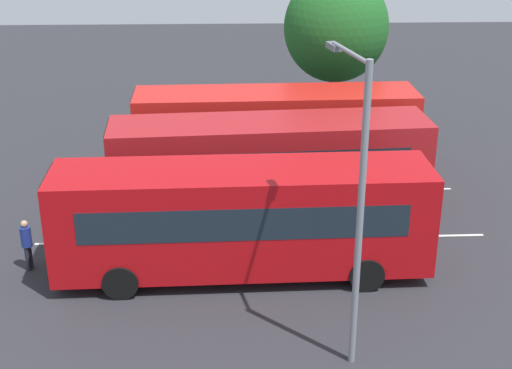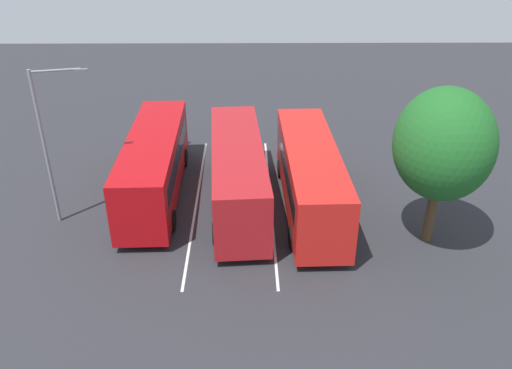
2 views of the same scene
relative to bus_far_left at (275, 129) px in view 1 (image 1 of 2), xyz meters
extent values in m
plane|color=#2B2B30|center=(0.74, 3.82, -1.83)|extent=(70.70, 70.70, 0.00)
cube|color=red|center=(-0.03, 0.00, 0.01)|extent=(10.83, 2.72, 2.97)
cube|color=black|center=(5.32, 0.13, 0.81)|extent=(0.17, 2.16, 1.25)
cube|color=black|center=(-0.06, 1.20, 0.37)|extent=(9.05, 0.31, 0.95)
cube|color=black|center=(0.00, -1.20, 0.37)|extent=(9.05, 0.31, 0.95)
cube|color=black|center=(5.34, 0.13, 1.31)|extent=(0.15, 1.97, 0.32)
cube|color=black|center=(5.35, 0.13, -1.25)|extent=(0.16, 2.26, 0.36)
cylinder|color=black|center=(3.39, 1.25, -1.32)|extent=(1.01, 0.31, 1.01)
cylinder|color=black|center=(3.45, -1.08, -1.32)|extent=(1.01, 0.31, 1.01)
cylinder|color=black|center=(-3.51, 1.08, -1.32)|extent=(1.01, 0.31, 1.01)
cylinder|color=black|center=(-3.45, -1.25, -1.32)|extent=(1.01, 0.31, 1.01)
cube|color=#AD191E|center=(0.38, 3.58, 0.01)|extent=(10.92, 3.17, 2.97)
cube|color=#19232D|center=(5.72, 3.94, 0.81)|extent=(0.26, 2.16, 1.25)
cube|color=#19232D|center=(0.30, 4.78, 0.37)|extent=(9.04, 0.68, 0.95)
cube|color=#19232D|center=(0.46, 2.39, 0.37)|extent=(9.04, 0.68, 0.95)
cube|color=black|center=(5.74, 3.94, 1.31)|extent=(0.23, 1.97, 0.32)
cube|color=black|center=(5.75, 3.94, -1.25)|extent=(0.25, 2.26, 0.36)
cylinder|color=black|center=(3.75, 4.98, -1.32)|extent=(1.02, 0.35, 1.01)
cylinder|color=black|center=(3.90, 2.65, -1.32)|extent=(1.02, 0.35, 1.01)
cylinder|color=black|center=(-3.14, 4.52, -1.32)|extent=(1.02, 0.35, 1.01)
cylinder|color=black|center=(-2.98, 2.19, -1.32)|extent=(1.02, 0.35, 1.01)
cube|color=#B70C11|center=(1.39, 7.88, 0.01)|extent=(10.84, 2.75, 2.97)
cube|color=#19232D|center=(6.74, 8.02, 0.81)|extent=(0.18, 2.16, 1.25)
cube|color=#19232D|center=(1.36, 9.08, 0.37)|extent=(9.05, 0.32, 0.95)
cube|color=#19232D|center=(1.42, 6.68, 0.37)|extent=(9.05, 0.32, 0.95)
cube|color=black|center=(6.76, 8.02, 1.31)|extent=(0.15, 1.97, 0.32)
cube|color=black|center=(6.77, 8.02, -1.25)|extent=(0.16, 2.26, 0.36)
cylinder|color=black|center=(4.81, 9.14, -1.32)|extent=(1.01, 0.31, 1.01)
cylinder|color=black|center=(4.87, 6.81, -1.32)|extent=(1.01, 0.31, 1.01)
cylinder|color=black|center=(-2.09, 8.96, -1.32)|extent=(1.01, 0.31, 1.01)
cylinder|color=black|center=(-2.02, 6.62, -1.32)|extent=(1.01, 0.31, 1.01)
cylinder|color=#232833|center=(7.75, 7.34, -1.44)|extent=(0.13, 0.13, 0.78)
cylinder|color=#232833|center=(7.79, 7.49, -1.44)|extent=(0.13, 0.13, 0.78)
cylinder|color=navy|center=(7.77, 7.41, -0.74)|extent=(0.39, 0.39, 0.62)
sphere|color=tan|center=(7.77, 7.41, -0.32)|extent=(0.21, 0.21, 0.21)
cylinder|color=gray|center=(-1.17, 12.21, 1.90)|extent=(0.16, 0.16, 7.45)
cylinder|color=gray|center=(-0.94, 11.20, 5.52)|extent=(0.56, 2.06, 0.10)
cube|color=slate|center=(-0.71, 10.18, 5.44)|extent=(0.32, 0.59, 0.14)
cylinder|color=#4C3823|center=(-2.96, -5.12, -0.31)|extent=(0.44, 0.44, 3.03)
ellipsoid|color=#1E6023|center=(-2.96, -5.12, 2.93)|extent=(4.59, 4.13, 4.82)
cube|color=silver|center=(0.74, 1.91, -1.82)|extent=(14.59, 0.27, 0.01)
cube|color=silver|center=(0.74, 5.73, -1.82)|extent=(14.59, 0.27, 0.01)
camera|label=1|loc=(1.65, 26.77, 9.08)|focal=51.15mm
camera|label=2|loc=(-22.63, 2.88, 11.61)|focal=36.34mm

